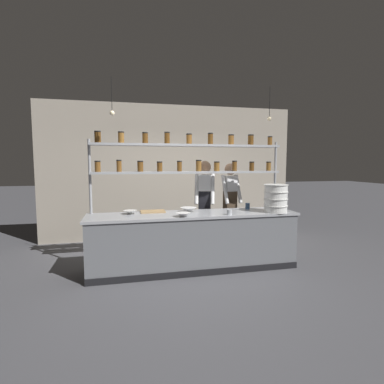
{
  "coord_description": "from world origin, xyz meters",
  "views": [
    {
      "loc": [
        -1.11,
        -4.66,
        1.73
      ],
      "look_at": [
        0.02,
        0.2,
        1.25
      ],
      "focal_mm": 28.0,
      "sensor_mm": 36.0,
      "label": 1
    }
  ],
  "objects_px": {
    "spice_shelf_unit": "(188,161)",
    "prep_bowl_near_left": "(183,215)",
    "cutting_board": "(153,211)",
    "serving_cup_front": "(229,212)",
    "prep_bowl_center_front": "(130,212)",
    "chef_left": "(205,201)",
    "container_stack": "(276,198)",
    "prep_bowl_center_back": "(189,210)",
    "chef_center": "(230,201)",
    "serving_cup_by_board": "(248,206)"
  },
  "relations": [
    {
      "from": "spice_shelf_unit",
      "to": "prep_bowl_near_left",
      "type": "height_order",
      "value": "spice_shelf_unit"
    },
    {
      "from": "spice_shelf_unit",
      "to": "cutting_board",
      "type": "bearing_deg",
      "value": -172.83
    },
    {
      "from": "serving_cup_front",
      "to": "prep_bowl_center_front",
      "type": "bearing_deg",
      "value": 165.01
    },
    {
      "from": "spice_shelf_unit",
      "to": "chef_left",
      "type": "height_order",
      "value": "spice_shelf_unit"
    },
    {
      "from": "spice_shelf_unit",
      "to": "container_stack",
      "type": "height_order",
      "value": "spice_shelf_unit"
    },
    {
      "from": "prep_bowl_center_front",
      "to": "prep_bowl_center_back",
      "type": "relative_size",
      "value": 0.81
    },
    {
      "from": "chef_center",
      "to": "serving_cup_front",
      "type": "relative_size",
      "value": 20.62
    },
    {
      "from": "chef_center",
      "to": "chef_left",
      "type": "bearing_deg",
      "value": -175.45
    },
    {
      "from": "serving_cup_by_board",
      "to": "serving_cup_front",
      "type": "bearing_deg",
      "value": -137.84
    },
    {
      "from": "chef_center",
      "to": "prep_bowl_near_left",
      "type": "xyz_separation_m",
      "value": [
        -1.12,
        -1.01,
        -0.05
      ]
    },
    {
      "from": "prep_bowl_center_front",
      "to": "serving_cup_front",
      "type": "distance_m",
      "value": 1.57
    },
    {
      "from": "chef_center",
      "to": "prep_bowl_center_front",
      "type": "distance_m",
      "value": 1.99
    },
    {
      "from": "container_stack",
      "to": "prep_bowl_near_left",
      "type": "distance_m",
      "value": 1.59
    },
    {
      "from": "container_stack",
      "to": "serving_cup_front",
      "type": "distance_m",
      "value": 0.85
    },
    {
      "from": "spice_shelf_unit",
      "to": "container_stack",
      "type": "bearing_deg",
      "value": -21.73
    },
    {
      "from": "chef_center",
      "to": "prep_bowl_center_back",
      "type": "distance_m",
      "value": 1.12
    },
    {
      "from": "chef_left",
      "to": "chef_center",
      "type": "height_order",
      "value": "chef_left"
    },
    {
      "from": "container_stack",
      "to": "serving_cup_by_board",
      "type": "xyz_separation_m",
      "value": [
        -0.32,
        0.4,
        -0.18
      ]
    },
    {
      "from": "prep_bowl_center_front",
      "to": "serving_cup_by_board",
      "type": "height_order",
      "value": "serving_cup_by_board"
    },
    {
      "from": "chef_center",
      "to": "prep_bowl_center_front",
      "type": "xyz_separation_m",
      "value": [
        -1.9,
        -0.59,
        -0.05
      ]
    },
    {
      "from": "chef_center",
      "to": "cutting_board",
      "type": "relative_size",
      "value": 4.31
    },
    {
      "from": "cutting_board",
      "to": "prep_bowl_center_back",
      "type": "relative_size",
      "value": 1.48
    },
    {
      "from": "container_stack",
      "to": "serving_cup_by_board",
      "type": "bearing_deg",
      "value": 128.49
    },
    {
      "from": "serving_cup_front",
      "to": "serving_cup_by_board",
      "type": "xyz_separation_m",
      "value": [
        0.51,
        0.46,
        0.01
      ]
    },
    {
      "from": "cutting_board",
      "to": "serving_cup_by_board",
      "type": "distance_m",
      "value": 1.66
    },
    {
      "from": "container_stack",
      "to": "chef_left",
      "type": "bearing_deg",
      "value": 141.25
    },
    {
      "from": "serving_cup_front",
      "to": "container_stack",
      "type": "bearing_deg",
      "value": 3.91
    },
    {
      "from": "prep_bowl_center_front",
      "to": "serving_cup_by_board",
      "type": "relative_size",
      "value": 2.03
    },
    {
      "from": "chef_center",
      "to": "container_stack",
      "type": "bearing_deg",
      "value": -74.0
    },
    {
      "from": "chef_center",
      "to": "container_stack",
      "type": "xyz_separation_m",
      "value": [
        0.45,
        -0.94,
        0.15
      ]
    },
    {
      "from": "chef_left",
      "to": "cutting_board",
      "type": "distance_m",
      "value": 1.04
    },
    {
      "from": "spice_shelf_unit",
      "to": "chef_left",
      "type": "distance_m",
      "value": 0.86
    },
    {
      "from": "spice_shelf_unit",
      "to": "prep_bowl_center_back",
      "type": "relative_size",
      "value": 12.08
    },
    {
      "from": "spice_shelf_unit",
      "to": "prep_bowl_center_front",
      "type": "bearing_deg",
      "value": -169.13
    },
    {
      "from": "chef_left",
      "to": "prep_bowl_near_left",
      "type": "bearing_deg",
      "value": -106.73
    },
    {
      "from": "chef_left",
      "to": "container_stack",
      "type": "distance_m",
      "value": 1.28
    },
    {
      "from": "chef_left",
      "to": "prep_bowl_center_back",
      "type": "bearing_deg",
      "value": -114.97
    },
    {
      "from": "chef_center",
      "to": "cutting_board",
      "type": "xyz_separation_m",
      "value": [
        -1.53,
        -0.47,
        -0.07
      ]
    },
    {
      "from": "prep_bowl_center_back",
      "to": "serving_cup_by_board",
      "type": "relative_size",
      "value": 2.5
    },
    {
      "from": "chef_left",
      "to": "serving_cup_by_board",
      "type": "xyz_separation_m",
      "value": [
        0.67,
        -0.4,
        -0.06
      ]
    },
    {
      "from": "spice_shelf_unit",
      "to": "container_stack",
      "type": "relative_size",
      "value": 7.1
    },
    {
      "from": "chef_left",
      "to": "serving_cup_front",
      "type": "bearing_deg",
      "value": -62.06
    },
    {
      "from": "chef_center",
      "to": "serving_cup_front",
      "type": "bearing_deg",
      "value": -120.49
    },
    {
      "from": "chef_left",
      "to": "cutting_board",
      "type": "height_order",
      "value": "chef_left"
    },
    {
      "from": "spice_shelf_unit",
      "to": "prep_bowl_center_back",
      "type": "bearing_deg",
      "value": -101.48
    },
    {
      "from": "spice_shelf_unit",
      "to": "prep_bowl_center_front",
      "type": "relative_size",
      "value": 14.85
    },
    {
      "from": "chef_left",
      "to": "chef_center",
      "type": "distance_m",
      "value": 0.56
    },
    {
      "from": "chef_left",
      "to": "prep_bowl_center_front",
      "type": "xyz_separation_m",
      "value": [
        -1.35,
        -0.45,
        -0.08
      ]
    },
    {
      "from": "prep_bowl_center_back",
      "to": "serving_cup_by_board",
      "type": "xyz_separation_m",
      "value": [
        1.08,
        0.05,
        0.02
      ]
    },
    {
      "from": "container_stack",
      "to": "serving_cup_by_board",
      "type": "height_order",
      "value": "container_stack"
    }
  ]
}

